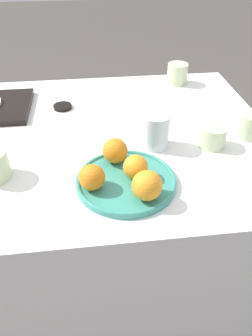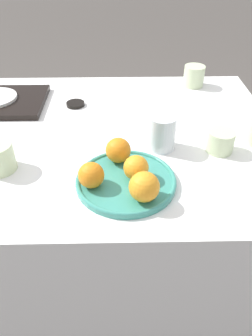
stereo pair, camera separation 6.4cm
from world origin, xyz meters
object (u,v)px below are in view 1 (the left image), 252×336
(cup_1, at_px, (177,74))
(orange_1, at_px, (115,151))
(water_glass, at_px, (156,131))
(fruit_platter, at_px, (126,181))
(orange_0, at_px, (136,167))
(orange_3, at_px, (92,177))
(cup_2, at_px, (250,125))
(orange_2, at_px, (147,185))
(cup_3, at_px, (213,136))
(soy_dish, at_px, (63,107))

(cup_1, bearing_deg, orange_1, -119.93)
(orange_1, relative_size, water_glass, 0.66)
(fruit_platter, distance_m, orange_0, 0.04)
(orange_1, bearing_deg, orange_3, -122.73)
(fruit_platter, relative_size, orange_0, 4.01)
(orange_0, height_order, cup_2, same)
(cup_1, bearing_deg, orange_2, -109.66)
(cup_3, bearing_deg, cup_2, 16.33)
(fruit_platter, bearing_deg, orange_2, -59.92)
(orange_1, xyz_separation_m, cup_1, (0.30, 0.52, -0.01))
(soy_dish, bearing_deg, orange_1, -66.58)
(orange_1, distance_m, water_glass, 0.15)
(orange_1, height_order, soy_dish, orange_1)
(cup_2, xyz_separation_m, cup_3, (-0.13, -0.04, -0.01))
(soy_dish, bearing_deg, water_glass, -44.63)
(water_glass, bearing_deg, cup_3, -6.45)
(orange_0, height_order, cup_1, cup_1)
(fruit_platter, bearing_deg, soy_dish, 111.57)
(orange_2, height_order, cup_1, orange_2)
(orange_2, relative_size, soy_dish, 1.12)
(orange_0, bearing_deg, fruit_platter, -162.43)
(fruit_platter, distance_m, orange_3, 0.09)
(orange_0, distance_m, soy_dish, 0.47)
(water_glass, bearing_deg, orange_2, -105.79)
(cup_3, bearing_deg, cup_1, 88.99)
(orange_1, bearing_deg, fruit_platter, -76.94)
(orange_1, bearing_deg, orange_0, -59.30)
(soy_dish, bearing_deg, cup_1, 20.07)
(fruit_platter, distance_m, water_glass, 0.20)
(orange_0, relative_size, orange_1, 0.94)
(cup_2, bearing_deg, orange_0, -155.30)
(orange_0, distance_m, cup_2, 0.41)
(cup_2, bearing_deg, water_glass, -176.32)
(fruit_platter, relative_size, cup_1, 3.16)
(cup_1, bearing_deg, cup_2, -73.97)
(orange_3, bearing_deg, orange_2, -21.83)
(cup_2, bearing_deg, cup_3, -163.67)
(orange_2, xyz_separation_m, cup_2, (0.36, 0.25, -0.01))
(orange_0, bearing_deg, soy_dish, 114.75)
(cup_3, bearing_deg, orange_0, -151.32)
(orange_0, xyz_separation_m, cup_3, (0.25, 0.13, -0.01))
(fruit_platter, height_order, cup_3, cup_3)
(fruit_platter, xyz_separation_m, water_glass, (0.11, 0.16, 0.04))
(fruit_platter, height_order, water_glass, water_glass)
(orange_3, distance_m, cup_1, 0.72)
(orange_0, height_order, orange_1, orange_1)
(cup_1, relative_size, cup_3, 1.06)
(fruit_platter, bearing_deg, orange_0, 17.57)
(fruit_platter, distance_m, cup_2, 0.44)
(orange_0, relative_size, orange_2, 0.88)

